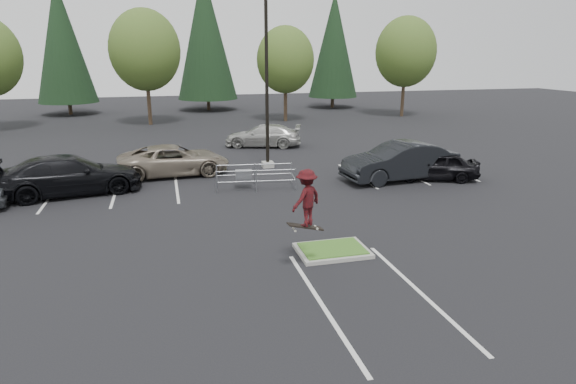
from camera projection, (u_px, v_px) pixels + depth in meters
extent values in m
plane|color=black|center=(332.00, 252.00, 15.15)|extent=(120.00, 120.00, 0.00)
cube|color=gray|center=(332.00, 251.00, 15.13)|extent=(2.20, 1.60, 0.12)
cube|color=#2F5B1D|center=(332.00, 248.00, 15.11)|extent=(1.95, 1.35, 0.05)
cube|color=silver|center=(177.00, 187.00, 22.44)|extent=(0.12, 5.20, 0.01)
cube|color=silver|center=(116.00, 191.00, 21.79)|extent=(0.12, 5.20, 0.01)
cube|color=silver|center=(51.00, 196.00, 21.14)|extent=(0.12, 5.20, 0.01)
cube|color=silver|center=(356.00, 176.00, 24.60)|extent=(0.12, 5.20, 0.01)
cube|color=silver|center=(404.00, 172.00, 25.24)|extent=(0.12, 5.20, 0.01)
cube|color=silver|center=(450.00, 169.00, 25.89)|extent=(0.12, 5.20, 0.01)
cube|color=silver|center=(322.00, 304.00, 12.03)|extent=(0.12, 6.00, 0.01)
cube|color=silver|center=(419.00, 291.00, 12.68)|extent=(0.12, 6.00, 0.01)
cube|color=gray|center=(268.00, 164.00, 26.38)|extent=(0.60, 0.60, 0.30)
cylinder|color=black|center=(267.00, 74.00, 25.03)|extent=(0.18, 0.18, 10.00)
cylinder|color=#38281C|center=(149.00, 104.00, 41.58)|extent=(0.32, 0.32, 3.50)
ellipsoid|color=#3B5F23|center=(145.00, 50.00, 40.32)|extent=(5.89, 5.89, 6.77)
sphere|color=#3B5F23|center=(153.00, 59.00, 40.39)|extent=(3.68, 3.68, 3.68)
sphere|color=#3B5F23|center=(139.00, 57.00, 40.73)|extent=(4.05, 4.05, 4.05)
cylinder|color=#38281C|center=(285.00, 104.00, 43.87)|extent=(0.32, 0.32, 3.04)
ellipsoid|color=#3B5F23|center=(285.00, 60.00, 42.78)|extent=(5.12, 5.12, 5.89)
sphere|color=#3B5F23|center=(293.00, 67.00, 42.82)|extent=(3.20, 3.20, 3.20)
sphere|color=#3B5F23|center=(279.00, 65.00, 43.17)|extent=(3.52, 3.52, 3.52)
cylinder|color=#38281C|center=(403.00, 99.00, 47.16)|extent=(0.32, 0.32, 3.42)
ellipsoid|color=#3B5F23|center=(406.00, 52.00, 45.93)|extent=(5.76, 5.76, 6.62)
sphere|color=#3B5F23|center=(412.00, 60.00, 46.00)|extent=(3.60, 3.60, 3.60)
sphere|color=#3B5F23|center=(399.00, 58.00, 46.33)|extent=(3.96, 3.96, 3.96)
cylinder|color=#38281C|center=(70.00, 108.00, 48.82)|extent=(0.36, 0.36, 1.20)
cone|color=black|center=(62.00, 41.00, 47.00)|extent=(5.72, 5.72, 11.80)
cylinder|color=#38281C|center=(209.00, 104.00, 52.64)|extent=(0.36, 0.36, 1.20)
cone|color=black|center=(205.00, 35.00, 50.62)|extent=(6.38, 6.38, 13.30)
cylinder|color=#38281C|center=(332.00, 102.00, 55.07)|extent=(0.36, 0.36, 1.20)
cone|color=black|center=(334.00, 45.00, 53.32)|extent=(5.50, 5.50, 11.30)
cylinder|color=gray|center=(216.00, 182.00, 21.40)|extent=(0.05, 0.05, 1.02)
cylinder|color=gray|center=(217.00, 175.00, 22.59)|extent=(0.05, 0.05, 1.02)
cylinder|color=gray|center=(256.00, 181.00, 21.63)|extent=(0.05, 0.05, 1.02)
cylinder|color=gray|center=(255.00, 174.00, 22.81)|extent=(0.05, 0.05, 1.02)
cylinder|color=gray|center=(295.00, 179.00, 21.85)|extent=(0.05, 0.05, 1.02)
cylinder|color=gray|center=(292.00, 173.00, 23.03)|extent=(0.05, 0.05, 1.02)
cylinder|color=gray|center=(256.00, 181.00, 21.63)|extent=(3.54, 0.48, 0.04)
cylinder|color=gray|center=(256.00, 171.00, 21.50)|extent=(3.54, 0.48, 0.04)
cylinder|color=gray|center=(255.00, 175.00, 22.82)|extent=(3.54, 0.48, 0.04)
cylinder|color=gray|center=(254.00, 164.00, 22.68)|extent=(3.54, 0.48, 0.04)
cube|color=gray|center=(244.00, 175.00, 22.12)|extent=(0.81, 0.55, 0.43)
cube|color=black|center=(305.00, 227.00, 13.56)|extent=(1.06, 0.39, 0.31)
cylinder|color=beige|center=(295.00, 231.00, 13.40)|extent=(0.06, 0.04, 0.06)
cylinder|color=beige|center=(293.00, 228.00, 13.60)|extent=(0.06, 0.04, 0.06)
cylinder|color=beige|center=(317.00, 229.00, 13.55)|extent=(0.06, 0.04, 0.06)
cylinder|color=beige|center=(315.00, 226.00, 13.75)|extent=(0.06, 0.04, 0.06)
imported|color=maroon|center=(306.00, 198.00, 13.32)|extent=(1.20, 1.08, 1.62)
imported|color=#7B6E5E|center=(174.00, 160.00, 24.55)|extent=(5.70, 2.90, 1.54)
imported|color=black|center=(69.00, 175.00, 21.19)|extent=(6.33, 3.52, 1.74)
imported|color=black|center=(399.00, 161.00, 23.52)|extent=(5.81, 2.45, 1.86)
imported|color=black|center=(436.00, 166.00, 23.68)|extent=(4.39, 2.91, 1.39)
imported|color=#B1B0AB|center=(264.00, 136.00, 32.06)|extent=(5.42, 3.52, 1.46)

